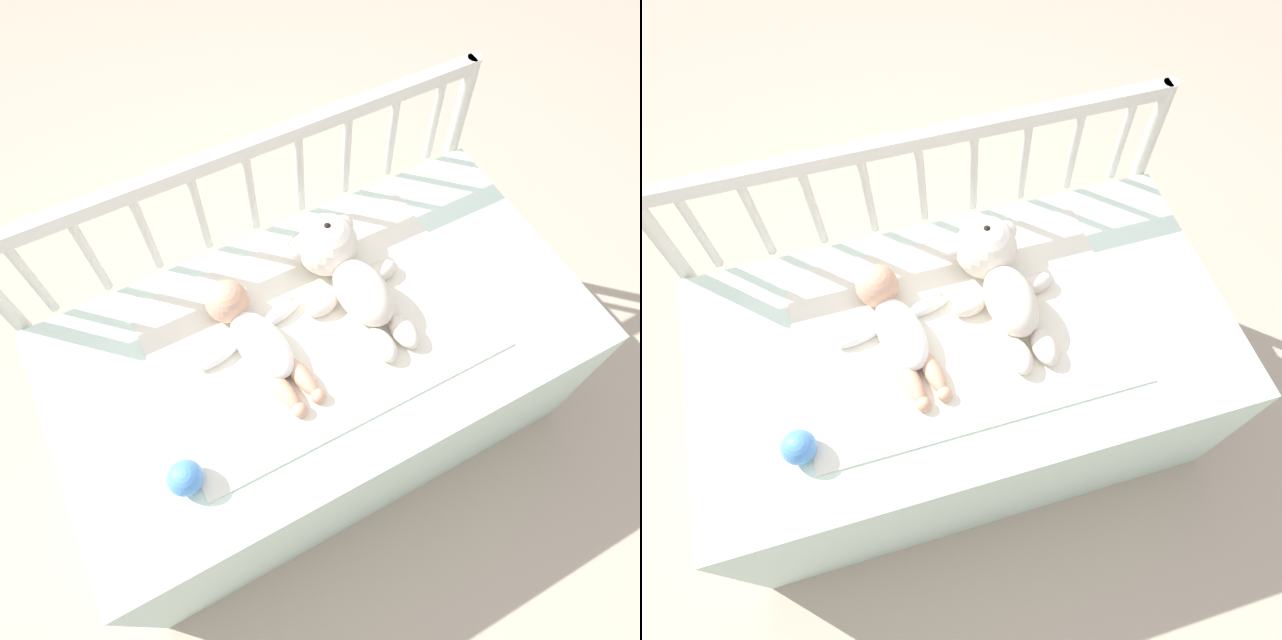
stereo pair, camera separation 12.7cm
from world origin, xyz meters
The scene contains 7 objects.
ground_plane centered at (0.00, 0.00, 0.00)m, with size 12.00×12.00×0.00m, color tan.
crib_mattress centered at (0.00, 0.00, 0.26)m, with size 1.26×0.68×0.51m.
crib_rail centered at (0.00, 0.36, 0.57)m, with size 1.26×0.04×0.80m.
blanket centered at (0.00, 0.02, 0.52)m, with size 0.76×0.51×0.01m.
teddy_bear centered at (0.11, 0.10, 0.58)m, with size 0.26×0.40×0.15m.
baby centered at (-0.14, 0.05, 0.55)m, with size 0.29×0.37×0.10m.
toy_ball centered at (-0.40, -0.17, 0.55)m, with size 0.07×0.07×0.07m.
Camera 2 is at (-0.17, -0.59, 1.69)m, focal length 32.00 mm.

